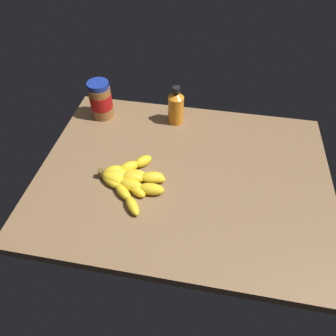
% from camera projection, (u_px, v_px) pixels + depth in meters
% --- Properties ---
extents(ground_plane, '(0.92, 0.69, 0.03)m').
position_uv_depth(ground_plane, '(183.00, 176.00, 0.96)').
color(ground_plane, brown).
extents(banana_bunch, '(0.22, 0.24, 0.04)m').
position_uv_depth(banana_bunch, '(130.00, 179.00, 0.91)').
color(banana_bunch, yellow).
rests_on(banana_bunch, ground_plane).
extents(peanut_butter_jar, '(0.08, 0.08, 0.14)m').
position_uv_depth(peanut_butter_jar, '(101.00, 100.00, 1.10)').
color(peanut_butter_jar, '#9E602D').
rests_on(peanut_butter_jar, ground_plane).
extents(honey_bottle, '(0.06, 0.06, 0.15)m').
position_uv_depth(honey_bottle, '(176.00, 107.00, 1.07)').
color(honey_bottle, orange).
rests_on(honey_bottle, ground_plane).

